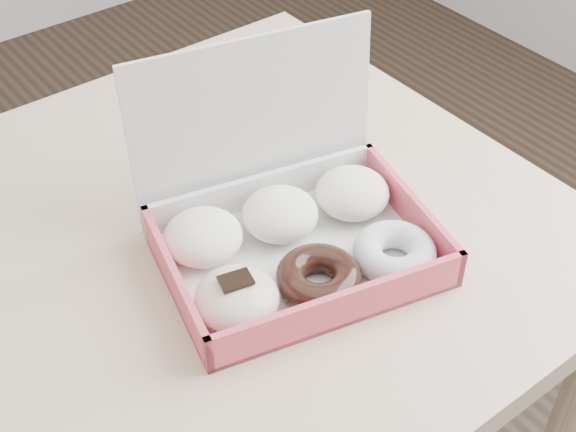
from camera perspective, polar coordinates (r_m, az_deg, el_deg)
table at (r=1.00m, az=-13.89°, el=-8.38°), size 1.20×0.80×0.75m
donut_box at (r=0.94m, az=0.11°, el=-1.03°), size 0.36×0.32×0.23m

